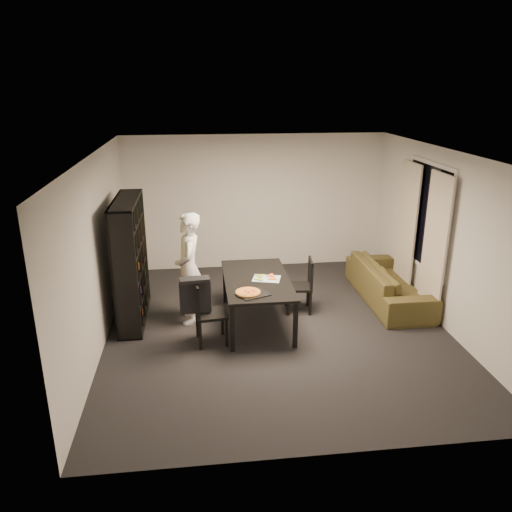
{
  "coord_description": "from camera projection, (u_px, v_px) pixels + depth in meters",
  "views": [
    {
      "loc": [
        -1.13,
        -6.66,
        3.49
      ],
      "look_at": [
        -0.28,
        0.31,
        1.05
      ],
      "focal_mm": 35.0,
      "sensor_mm": 36.0,
      "label": 1
    }
  ],
  "objects": [
    {
      "name": "window_frame",
      "position": [
        427.0,
        216.0,
        7.88
      ],
      "size": [
        0.03,
        1.52,
        1.72
      ],
      "primitive_type": "cube",
      "color": "white",
      "rests_on": "room"
    },
    {
      "name": "chair_left",
      "position": [
        205.0,
        309.0,
        6.93
      ],
      "size": [
        0.47,
        0.47,
        0.92
      ],
      "rotation": [
        0.0,
        0.0,
        1.67
      ],
      "color": "black",
      "rests_on": "room"
    },
    {
      "name": "bookshelf",
      "position": [
        131.0,
        261.0,
        7.53
      ],
      "size": [
        0.35,
        1.5,
        1.9
      ],
      "primitive_type": "cube",
      "color": "black",
      "rests_on": "room"
    },
    {
      "name": "room",
      "position": [
        278.0,
        246.0,
        7.1
      ],
      "size": [
        5.01,
        5.51,
        2.61
      ],
      "color": "black",
      "rests_on": "ground"
    },
    {
      "name": "window_pane",
      "position": [
        427.0,
        216.0,
        7.88
      ],
      "size": [
        0.02,
        1.4,
        1.6
      ],
      "primitive_type": "cube",
      "color": "black",
      "rests_on": "room"
    },
    {
      "name": "person",
      "position": [
        189.0,
        269.0,
        7.49
      ],
      "size": [
        0.42,
        0.63,
        1.71
      ],
      "primitive_type": "imported",
      "rotation": [
        0.0,
        0.0,
        -1.56
      ],
      "color": "silver",
      "rests_on": "room"
    },
    {
      "name": "chair_right",
      "position": [
        304.0,
        282.0,
        7.93
      ],
      "size": [
        0.45,
        0.45,
        0.88
      ],
      "rotation": [
        0.0,
        0.0,
        -1.68
      ],
      "color": "black",
      "rests_on": "room"
    },
    {
      "name": "baking_tray",
      "position": [
        253.0,
        294.0,
        6.9
      ],
      "size": [
        0.49,
        0.45,
        0.01
      ],
      "primitive_type": "cube",
      "rotation": [
        0.0,
        0.0,
        0.39
      ],
      "color": "black",
      "rests_on": "dining_table"
    },
    {
      "name": "pizza_slices",
      "position": [
        266.0,
        277.0,
        7.47
      ],
      "size": [
        0.43,
        0.39,
        0.01
      ],
      "primitive_type": null,
      "rotation": [
        0.0,
        0.0,
        0.24
      ],
      "color": "gold",
      "rests_on": "dining_table"
    },
    {
      "name": "curtain_right",
      "position": [
        407.0,
        229.0,
        8.47
      ],
      "size": [
        0.03,
        0.7,
        2.25
      ],
      "primitive_type": "cube",
      "color": "beige",
      "rests_on": "room"
    },
    {
      "name": "curtain_left",
      "position": [
        434.0,
        248.0,
        7.5
      ],
      "size": [
        0.03,
        0.7,
        2.25
      ],
      "primitive_type": "cube",
      "color": "beige",
      "rests_on": "room"
    },
    {
      "name": "draped_jacket",
      "position": [
        195.0,
        294.0,
        6.83
      ],
      "size": [
        0.43,
        0.22,
        0.51
      ],
      "rotation": [
        0.0,
        0.0,
        1.67
      ],
      "color": "black",
      "rests_on": "chair_left"
    },
    {
      "name": "kitchen_towel",
      "position": [
        267.0,
        279.0,
        7.44
      ],
      "size": [
        0.47,
        0.4,
        0.01
      ],
      "primitive_type": "cube",
      "rotation": [
        0.0,
        0.0,
        -0.27
      ],
      "color": "silver",
      "rests_on": "dining_table"
    },
    {
      "name": "dining_table",
      "position": [
        257.0,
        283.0,
        7.47
      ],
      "size": [
        0.97,
        1.74,
        0.72
      ],
      "color": "black",
      "rests_on": "room"
    },
    {
      "name": "pepperoni_pizza",
      "position": [
        248.0,
        292.0,
        6.9
      ],
      "size": [
        0.35,
        0.35,
        0.03
      ],
      "rotation": [
        0.0,
        0.0,
        -0.14
      ],
      "color": "#A77430",
      "rests_on": "dining_table"
    },
    {
      "name": "sofa",
      "position": [
        389.0,
        283.0,
        8.39
      ],
      "size": [
        0.84,
        2.16,
        0.63
      ],
      "primitive_type": "imported",
      "rotation": [
        0.0,
        0.0,
        1.57
      ],
      "color": "#3A3817",
      "rests_on": "room"
    }
  ]
}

